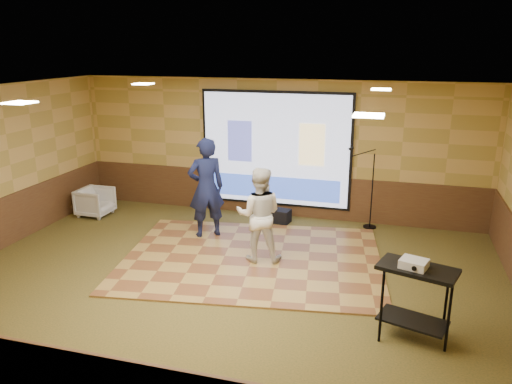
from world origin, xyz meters
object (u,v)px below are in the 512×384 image
(player_right, at_px, (259,215))
(av_table, at_px, (416,288))
(player_left, at_px, (206,188))
(mic_stand, at_px, (368,205))
(duffel_bag, at_px, (279,216))
(banquet_chair, at_px, (95,202))
(projector_screen, at_px, (275,151))
(projector, at_px, (414,264))
(dance_floor, at_px, (252,258))

(player_right, height_order, av_table, player_right)
(player_left, height_order, player_right, player_left)
(player_left, relative_size, mic_stand, 1.16)
(duffel_bag, bearing_deg, banquet_chair, -170.57)
(player_right, height_order, banquet_chair, player_right)
(duffel_bag, bearing_deg, player_right, -86.76)
(projector_screen, relative_size, banquet_chair, 4.80)
(duffel_bag, bearing_deg, av_table, -55.06)
(player_left, xyz_separation_m, player_right, (1.30, -0.85, -0.15))
(player_left, bearing_deg, projector, 109.81)
(projector_screen, bearing_deg, dance_floor, -85.58)
(av_table, bearing_deg, player_left, 145.75)
(player_right, bearing_deg, projector, 133.76)
(projector_screen, xyz_separation_m, player_right, (0.32, -2.49, -0.61))
(projector, bearing_deg, duffel_bag, 142.24)
(player_left, xyz_separation_m, mic_stand, (3.03, 1.42, -0.52))
(dance_floor, bearing_deg, projector_screen, 94.42)
(projector_screen, distance_m, duffel_bag, 1.42)
(dance_floor, height_order, mic_stand, mic_stand)
(dance_floor, height_order, player_left, player_left)
(player_left, distance_m, duffel_bag, 1.90)
(player_right, height_order, projector, player_right)
(player_left, distance_m, av_table, 4.69)
(player_right, height_order, mic_stand, player_right)
(projector_screen, height_order, banquet_chair, projector_screen)
(projector_screen, height_order, player_left, projector_screen)
(projector, relative_size, duffel_bag, 0.70)
(projector_screen, distance_m, projector, 5.17)
(projector_screen, height_order, player_right, projector_screen)
(projector_screen, distance_m, av_table, 5.22)
(player_right, bearing_deg, player_left, -43.63)
(projector_screen, bearing_deg, banquet_chair, -163.85)
(projector_screen, xyz_separation_m, av_table, (2.89, -4.28, -0.76))
(projector_screen, relative_size, av_table, 3.30)
(player_right, xyz_separation_m, mic_stand, (1.73, 2.26, -0.37))
(projector_screen, bearing_deg, player_right, -82.58)
(mic_stand, xyz_separation_m, banquet_chair, (-5.91, -0.89, -0.18))
(dance_floor, height_order, av_table, av_table)
(player_left, bearing_deg, av_table, 110.40)
(projector_screen, xyz_separation_m, banquet_chair, (-3.85, -1.12, -1.16))
(banquet_chair, bearing_deg, av_table, -113.67)
(mic_stand, relative_size, banquet_chair, 2.46)
(projector, distance_m, duffel_bag, 4.76)
(projector, distance_m, mic_stand, 4.18)
(player_left, height_order, mic_stand, player_left)
(projector, height_order, mic_stand, mic_stand)
(projector, bearing_deg, projector_screen, 141.40)
(av_table, bearing_deg, duffel_bag, 124.94)
(player_left, distance_m, mic_stand, 3.39)
(duffel_bag, bearing_deg, dance_floor, -90.54)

